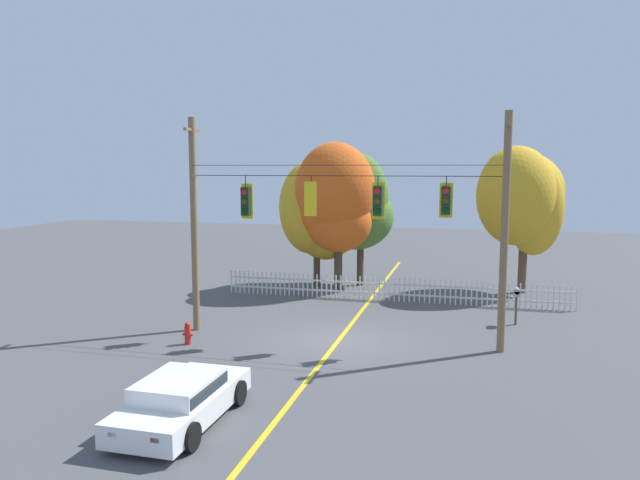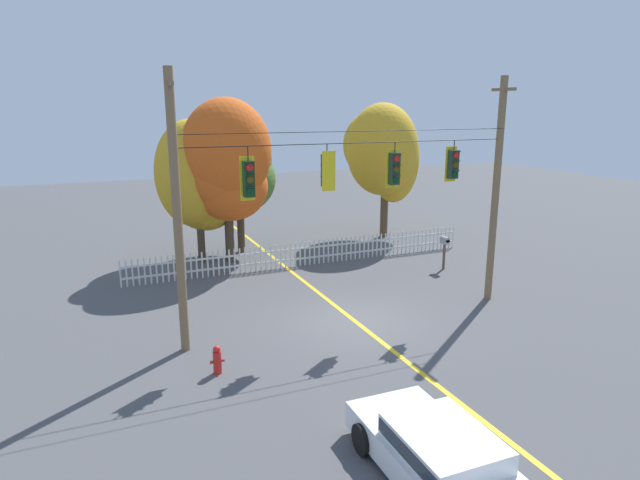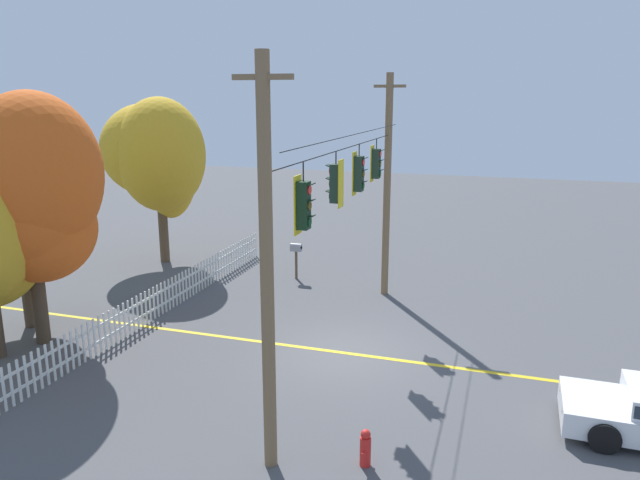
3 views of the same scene
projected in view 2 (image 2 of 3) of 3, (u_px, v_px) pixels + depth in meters
ground at (354, 321)px, 17.74m from camera, size 80.00×80.00×0.00m
lane_centerline_stripe at (354, 321)px, 17.74m from camera, size 0.16×36.00×0.01m
signal_support_span at (356, 200)px, 16.78m from camera, size 11.18×1.10×7.85m
traffic_signal_eastbound_side at (249, 179)px, 15.28m from camera, size 0.43×0.38×1.55m
traffic_signal_northbound_primary at (327, 171)px, 16.16m from camera, size 0.43×0.38×1.39m
traffic_signal_southbound_primary at (394, 169)px, 17.08m from camera, size 0.43×0.38×1.46m
traffic_signal_northbound_secondary at (453, 164)px, 17.94m from camera, size 0.43×0.38×1.37m
white_picket_fence at (307, 253)px, 23.89m from camera, size 15.67×0.06×1.09m
autumn_maple_near_fence at (197, 179)px, 23.92m from camera, size 3.89×3.78×6.35m
autumn_maple_mid at (226, 165)px, 23.28m from camera, size 3.88×3.39×7.25m
autumn_oak_far_east at (235, 171)px, 24.99m from camera, size 3.94×3.55×6.78m
autumn_maple_far_west at (384, 150)px, 28.17m from camera, size 4.13×4.60×7.06m
parked_car at (440, 455)px, 9.92m from camera, size 2.04×4.26×1.15m
fire_hydrant at (217, 360)px, 14.17m from camera, size 0.38×0.22×0.78m
roadside_mailbox at (445, 243)px, 23.13m from camera, size 0.25×0.44×1.45m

